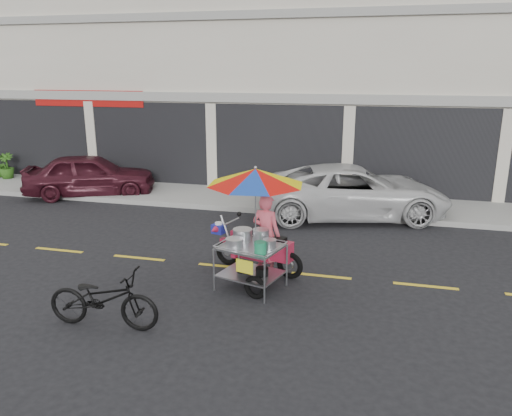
% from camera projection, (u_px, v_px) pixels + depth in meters
% --- Properties ---
extents(ground, '(90.00, 90.00, 0.00)m').
position_uv_depth(ground, '(321.00, 276.00, 10.01)').
color(ground, black).
extents(sidewalk, '(45.00, 3.00, 0.15)m').
position_uv_depth(sidewalk, '(343.00, 203.00, 15.12)').
color(sidewalk, gray).
rests_on(sidewalk, ground).
extents(shophouse_block, '(36.00, 8.11, 10.40)m').
position_uv_depth(shophouse_block, '(438.00, 62.00, 18.08)').
color(shophouse_block, beige).
rests_on(shophouse_block, ground).
extents(centerline, '(42.00, 0.10, 0.01)m').
position_uv_depth(centerline, '(321.00, 276.00, 10.00)').
color(centerline, gold).
rests_on(centerline, ground).
extents(maroon_sedan, '(4.37, 3.09, 1.38)m').
position_uv_depth(maroon_sedan, '(90.00, 175.00, 16.09)').
color(maroon_sedan, '#3D121C').
rests_on(maroon_sedan, ground).
extents(white_pickup, '(5.64, 3.61, 1.45)m').
position_uv_depth(white_pickup, '(354.00, 191.00, 13.81)').
color(white_pickup, silver).
rests_on(white_pickup, ground).
extents(plant_short, '(0.64, 0.64, 0.92)m').
position_uv_depth(plant_short, '(6.00, 166.00, 18.03)').
color(plant_short, '#295716').
rests_on(plant_short, sidewalk).
extents(near_bicycle, '(1.88, 0.74, 0.97)m').
position_uv_depth(near_bicycle, '(103.00, 299.00, 7.92)').
color(near_bicycle, black).
rests_on(near_bicycle, ground).
extents(food_vendor_rig, '(2.32, 2.28, 2.35)m').
position_uv_depth(food_vendor_rig, '(258.00, 209.00, 9.34)').
color(food_vendor_rig, black).
rests_on(food_vendor_rig, ground).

